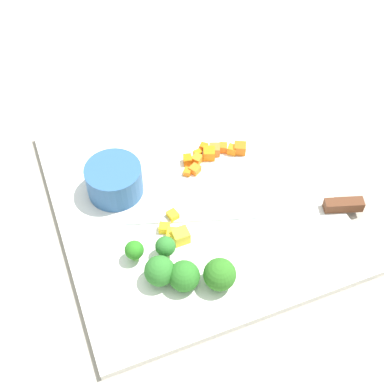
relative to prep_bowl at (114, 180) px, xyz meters
name	(u,v)px	position (x,y,z in m)	size (l,w,h in m)	color
ground_plane	(192,201)	(-0.05, -0.10, -0.04)	(4.00, 4.00, 0.00)	gray
cutting_board	(192,199)	(-0.05, -0.10, -0.03)	(0.43, 0.39, 0.01)	white
prep_bowl	(114,180)	(0.00, 0.00, 0.00)	(0.08, 0.08, 0.05)	#2E5B90
chef_knife	(274,210)	(-0.12, -0.20, -0.02)	(0.13, 0.34, 0.02)	silver
carrot_dice_0	(188,160)	(0.01, -0.12, -0.02)	(0.01, 0.02, 0.01)	orange
carrot_dice_1	(197,159)	(0.01, -0.14, -0.02)	(0.01, 0.02, 0.01)	orange
carrot_dice_2	(215,150)	(0.02, -0.17, -0.02)	(0.02, 0.02, 0.02)	orange
carrot_dice_3	(204,147)	(0.03, -0.16, -0.02)	(0.01, 0.01, 0.01)	orange
carrot_dice_4	(232,150)	(0.01, -0.19, -0.02)	(0.01, 0.01, 0.01)	orange
carrot_dice_5	(187,172)	(-0.01, -0.11, -0.02)	(0.01, 0.01, 0.01)	orange
carrot_dice_6	(198,154)	(0.02, -0.14, -0.02)	(0.01, 0.01, 0.01)	orange
carrot_dice_7	(240,148)	(0.01, -0.21, -0.02)	(0.02, 0.02, 0.02)	orange
carrot_dice_8	(223,148)	(0.02, -0.18, -0.02)	(0.01, 0.01, 0.01)	orange
carrot_dice_9	(195,169)	(-0.01, -0.12, -0.02)	(0.01, 0.02, 0.01)	orange
carrot_dice_10	(209,153)	(0.01, -0.16, -0.02)	(0.02, 0.02, 0.02)	orange
pepper_dice_0	(181,236)	(-0.12, -0.06, -0.01)	(0.02, 0.02, 0.02)	yellow
pepper_dice_1	(173,216)	(-0.08, -0.06, -0.02)	(0.02, 0.01, 0.01)	yellow
pepper_dice_2	(164,228)	(-0.10, -0.04, -0.02)	(0.01, 0.01, 0.01)	yellow
pepper_dice_3	(172,234)	(-0.11, -0.05, -0.02)	(0.02, 0.01, 0.01)	yellow
broccoli_floret_0	(220,275)	(-0.20, -0.08, 0.00)	(0.04, 0.04, 0.04)	#88BD69
broccoli_floret_1	(165,247)	(-0.13, -0.03, 0.00)	(0.03, 0.03, 0.04)	#93C264
broccoli_floret_2	(134,250)	(-0.13, 0.01, 0.00)	(0.03, 0.03, 0.03)	#7FC15B
broccoli_floret_3	(160,271)	(-0.17, -0.01, 0.00)	(0.04, 0.04, 0.04)	#83AC68
broccoli_floret_4	(184,276)	(-0.19, -0.04, -0.01)	(0.04, 0.04, 0.04)	#89AF56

